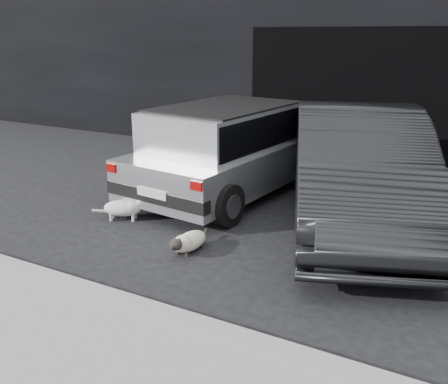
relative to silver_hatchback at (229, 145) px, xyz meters
The scene contains 8 objects.
ground 1.37m from the silver_hatchback, 87.06° to the right, with size 80.00×80.00×0.00m, color black.
building_facade 5.27m from the silver_hatchback, 77.74° to the left, with size 34.00×4.00×5.00m, color black.
garage_opening 3.09m from the silver_hatchback, 69.70° to the left, with size 4.00×0.10×2.60m, color black.
curb 3.94m from the silver_hatchback, 74.16° to the right, with size 18.00×0.25×0.12m, color gray.
silver_hatchback is the anchor object (origin of this frame).
second_car 2.20m from the silver_hatchback, 10.17° to the right, with size 1.64×4.69×1.55m, color black.
cat_siamese 2.51m from the silver_hatchback, 73.55° to the right, with size 0.30×0.82×0.28m.
cat_white 2.03m from the silver_hatchback, 109.70° to the right, with size 0.71×0.47×0.37m.
Camera 1 is at (3.62, -5.77, 2.50)m, focal length 40.00 mm.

